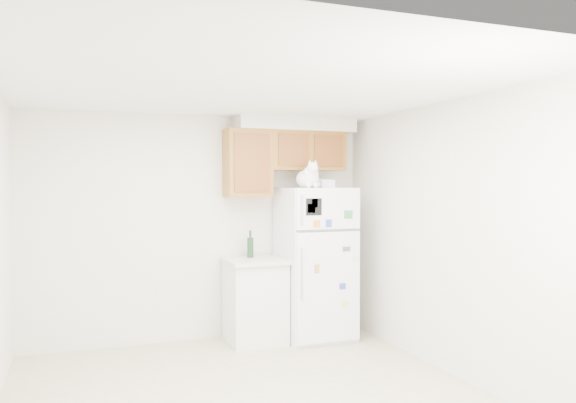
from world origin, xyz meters
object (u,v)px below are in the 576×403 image
base_counter (255,300)px  bottle_green (250,244)px  storage_box_front (328,184)px  bottle_amber (250,245)px  refrigerator (315,263)px  storage_box_back (319,183)px  cat (309,177)px

base_counter → bottle_green: (-0.02, 0.11, 0.61)m
storage_box_front → bottle_amber: 1.12m
bottle_amber → storage_box_front: bearing=-19.5°
refrigerator → bottle_green: size_ratio=5.55×
refrigerator → storage_box_back: (0.09, 0.10, 0.90)m
refrigerator → base_counter: size_ratio=1.85×
storage_box_front → bottle_amber: size_ratio=0.54×
storage_box_back → bottle_amber: bearing=157.7°
base_counter → bottle_green: bottle_green is taller
base_counter → storage_box_back: storage_box_back is taller
storage_box_front → base_counter: bearing=-163.0°
cat → storage_box_back: cat is taller
base_counter → cat: size_ratio=2.12×
base_counter → refrigerator: bearing=-6.1°
cat → storage_box_back: (0.22, 0.22, -0.06)m
bottle_amber → refrigerator: bearing=-20.4°
bottle_amber → bottle_green: bearing=-105.6°
base_counter → storage_box_back: (0.78, 0.03, 1.29)m
storage_box_back → bottle_amber: (-0.78, 0.16, -0.69)m
cat → storage_box_front: cat is taller
bottle_green → cat: bearing=-28.3°
cat → bottle_amber: cat is taller
refrigerator → storage_box_back: 0.91m
bottle_green → storage_box_front: bearing=-14.8°
refrigerator → storage_box_back: bearing=48.3°
bottle_green → base_counter: bearing=-80.3°
cat → storage_box_back: 0.32m
storage_box_back → bottle_green: storage_box_back is taller
storage_box_front → refrigerator: bearing=-170.5°
cat → bottle_green: 0.99m
refrigerator → storage_box_back: storage_box_back is taller
bottle_green → storage_box_back: bearing=-6.2°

